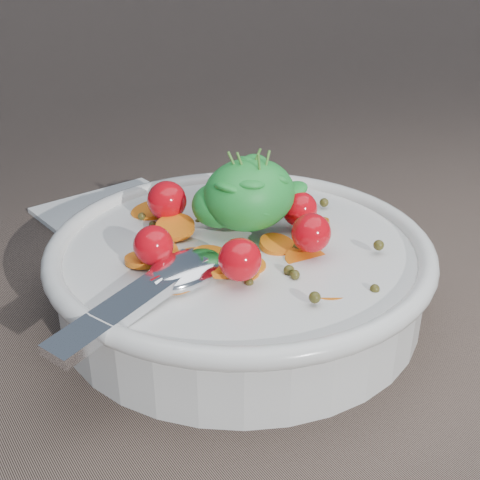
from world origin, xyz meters
TOP-DOWN VIEW (x-y plane):
  - ground at (0.00, 0.00)m, footprint 6.00×6.00m
  - bowl at (-0.01, 0.01)m, footprint 0.32×0.30m
  - napkin at (-0.02, 0.24)m, footprint 0.16×0.14m

SIDE VIEW (x-z plane):
  - ground at x=0.00m, z-range 0.00..0.00m
  - napkin at x=-0.02m, z-range 0.00..0.01m
  - bowl at x=-0.01m, z-range -0.03..0.10m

